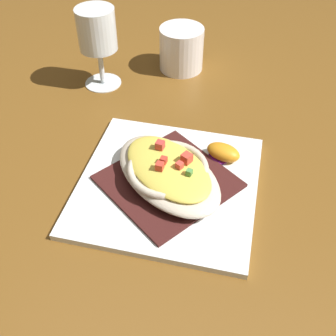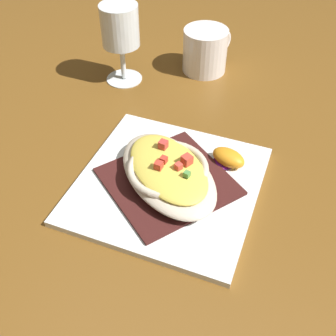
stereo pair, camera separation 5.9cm
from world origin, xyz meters
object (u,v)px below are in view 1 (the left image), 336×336
(gratin_dish, at_px, (168,171))
(orange_garnish, at_px, (223,153))
(coffee_mug, at_px, (182,50))
(stemmed_glass, at_px, (97,34))
(square_plate, at_px, (168,185))

(gratin_dish, xyz_separation_m, orange_garnish, (-0.06, 0.08, -0.01))
(coffee_mug, bearing_deg, orange_garnish, 18.17)
(stemmed_glass, bearing_deg, orange_garnish, 49.99)
(stemmed_glass, bearing_deg, coffee_mug, 117.75)
(coffee_mug, bearing_deg, stemmed_glass, -62.25)
(orange_garnish, xyz_separation_m, stemmed_glass, (-0.20, -0.24, 0.08))
(orange_garnish, relative_size, coffee_mug, 0.56)
(square_plate, height_order, orange_garnish, orange_garnish)
(stemmed_glass, bearing_deg, square_plate, 31.37)
(coffee_mug, xyz_separation_m, stemmed_glass, (0.08, -0.15, 0.06))
(gratin_dish, height_order, orange_garnish, gratin_dish)
(square_plate, bearing_deg, orange_garnish, 129.26)
(square_plate, bearing_deg, gratin_dish, 121.51)
(orange_garnish, relative_size, stemmed_glass, 0.41)
(orange_garnish, height_order, stemmed_glass, stemmed_glass)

